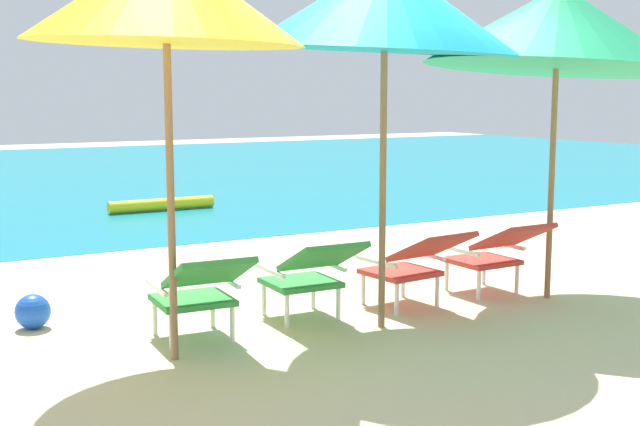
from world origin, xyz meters
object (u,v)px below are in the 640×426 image
lounge_chair_far_left (200,288)px  lounge_chair_near_left (311,271)px  beach_ball (33,312)px  beach_umbrella_right (558,27)px  beach_umbrella_center (385,5)px  swim_buoy (162,204)px  lounge_chair_near_right (415,261)px  lounge_chair_far_right (496,250)px

lounge_chair_far_left → lounge_chair_near_left: 0.94m
lounge_chair_far_left → beach_ball: (-0.94, 0.99, -0.27)m
beach_umbrella_right → lounge_chair_near_left: bearing=171.7°
beach_umbrella_center → beach_umbrella_right: (1.74, 0.04, -0.09)m
swim_buoy → lounge_chair_near_right: lounge_chair_near_right is taller
lounge_chair_far_left → lounge_chair_far_right: same height
lounge_chair_far_right → beach_ball: bearing=165.7°
lounge_chair_near_right → beach_umbrella_center: (-0.50, -0.28, 1.95)m
lounge_chair_near_right → beach_ball: 2.96m
beach_umbrella_right → beach_ball: (-4.02, 1.20, -2.14)m
swim_buoy → lounge_chair_far_right: bearing=-83.2°
lounge_chair_near_right → lounge_chair_far_right: same height
swim_buoy → beach_umbrella_center: size_ratio=0.58×
lounge_chair_near_left → lounge_chair_far_right: size_ratio=1.00×
lounge_chair_far_left → beach_umbrella_center: (1.34, -0.25, 1.95)m
lounge_chair_near_right → beach_ball: (-2.79, 0.97, -0.27)m
lounge_chair_near_right → beach_ball: size_ratio=3.55×
lounge_chair_far_right → beach_ball: (-3.67, 0.94, -0.27)m
swim_buoy → beach_umbrella_right: 7.15m
lounge_chair_far_left → lounge_chair_near_right: 1.85m
swim_buoy → beach_ball: (-2.90, -5.52, 0.03)m
lounge_chair_far_left → beach_umbrella_right: 3.61m
swim_buoy → lounge_chair_far_right: 6.51m
lounge_chair_near_left → beach_umbrella_right: (2.14, -0.31, 1.87)m
lounge_chair_far_left → beach_umbrella_right: size_ratio=0.34×
lounge_chair_far_right → beach_ball: 3.80m
beach_umbrella_center → lounge_chair_far_right: bearing=12.4°
lounge_chair_far_right → beach_ball: lounge_chair_far_right is taller
swim_buoy → beach_umbrella_center: (-0.62, -6.76, 2.26)m
lounge_chair_far_left → lounge_chair_near_left: (0.93, 0.10, 0.00)m
lounge_chair_far_left → beach_ball: size_ratio=3.46×
lounge_chair_near_left → beach_umbrella_right: bearing=-8.3°
lounge_chair_far_left → lounge_chair_far_right: size_ratio=1.02×
lounge_chair_far_left → lounge_chair_far_right: 2.73m
beach_umbrella_center → beach_ball: beach_umbrella_center is taller
lounge_chair_near_left → beach_umbrella_center: bearing=-40.9°
lounge_chair_far_right → beach_umbrella_center: (-1.39, -0.31, 1.95)m
swim_buoy → lounge_chair_far_right: lounge_chair_far_right is taller
swim_buoy → lounge_chair_near_right: size_ratio=1.73×
lounge_chair_near_right → beach_ball: bearing=160.9°
lounge_chair_near_left → beach_ball: bearing=154.6°
lounge_chair_far_left → lounge_chair_near_left: same height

